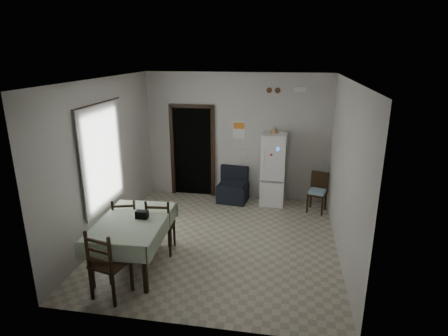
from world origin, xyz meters
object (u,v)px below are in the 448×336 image
fridge (273,170)px  navy_seat (233,185)px  dining_table (134,243)px  dining_chair_far_right (161,225)px  corner_chair (317,193)px  dining_chair_near_head (110,262)px  dining_chair_far_left (127,223)px

fridge → navy_seat: 1.00m
navy_seat → fridge: bearing=6.5°
fridge → dining_table: fridge is taller
dining_chair_far_right → fridge: bearing=-131.7°
corner_chair → dining_chair_near_head: 4.63m
corner_chair → dining_chair_near_head: size_ratio=0.81×
navy_seat → dining_table: size_ratio=0.50×
dining_table → dining_chair_far_left: dining_chair_far_left is taller
corner_chair → dining_chair_far_left: bearing=-131.0°
corner_chair → dining_table: 4.06m
dining_chair_far_left → dining_chair_near_head: 1.36m
corner_chair → dining_chair_far_right: 3.51m
dining_chair_far_left → dining_chair_far_right: bearing=164.4°
dining_chair_near_head → navy_seat: bearing=-93.3°
dining_chair_far_right → dining_chair_near_head: bearing=71.7°
fridge → dining_chair_far_left: bearing=-132.6°
navy_seat → dining_chair_near_head: 3.94m
dining_table → dining_chair_far_right: 0.60m
corner_chair → dining_chair_far_right: size_ratio=0.86×
dining_chair_far_right → dining_table: bearing=55.8°
dining_chair_far_right → corner_chair: bearing=-147.2°
navy_seat → corner_chair: corner_chair is taller
navy_seat → dining_chair_far_left: dining_chair_far_left is taller
corner_chair → dining_chair_near_head: (-3.04, -3.49, 0.10)m
navy_seat → corner_chair: 1.89m
dining_chair_near_head → fridge: bearing=-104.9°
fridge → dining_chair_near_head: fridge is taller
dining_chair_far_right → dining_chair_near_head: 1.34m
navy_seat → dining_chair_far_left: size_ratio=0.81×
fridge → corner_chair: (0.97, -0.27, -0.39)m
dining_chair_far_left → fridge: bearing=-149.3°
dining_table → dining_chair_near_head: dining_chair_near_head is taller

